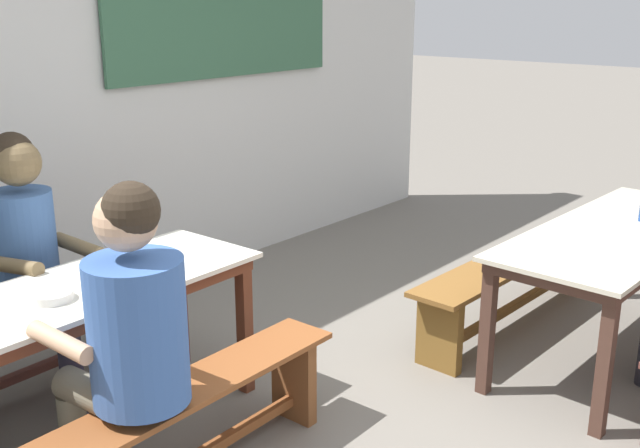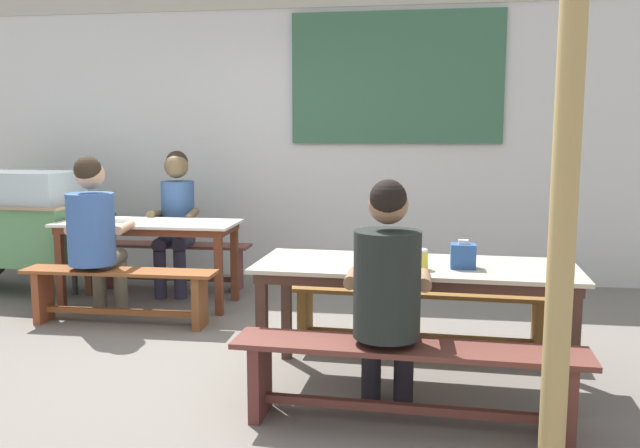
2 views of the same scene
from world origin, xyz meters
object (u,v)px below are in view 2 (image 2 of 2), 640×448
person_near_front (387,287)px  condiment_jar (419,259)px  wooden_support_post (563,214)px  person_left_back_turned (94,228)px  bench_near_front (407,371)px  food_cart (9,220)px  bench_far_front (120,289)px  dining_table_far (148,231)px  soup_bowl (122,220)px  bench_near_back (418,308)px  person_center_facing (176,212)px  bench_far_back (175,259)px  tissue_box (463,256)px  dining_table_near (415,276)px

person_near_front → condiment_jar: person_near_front is taller
condiment_jar → wooden_support_post: size_ratio=0.05×
person_left_back_turned → person_near_front: bearing=-32.0°
bench_near_front → food_cart: (-3.74, 2.36, 0.38)m
bench_far_front → person_near_front: size_ratio=1.20×
food_cart → condiment_jar: 4.24m
dining_table_far → condiment_jar: bearing=-35.2°
food_cart → soup_bowl: food_cart is taller
bench_near_back → person_left_back_turned: size_ratio=1.39×
bench_near_back → condiment_jar: (0.00, -0.75, 0.48)m
bench_near_front → person_center_facing: bearing=130.2°
bench_near_back → condiment_jar: condiment_jar is taller
bench_far_front → soup_bowl: bearing=111.8°
person_left_back_turned → soup_bowl: bearing=90.7°
bench_far_front → wooden_support_post: bearing=-31.9°
bench_far_back → tissue_box: (2.56, -2.16, 0.51)m
person_near_front → condiment_jar: bearing=68.5°
bench_near_back → person_center_facing: (-2.25, 1.41, 0.44)m
dining_table_near → soup_bowl: size_ratio=10.66×
condiment_jar → dining_table_near: bearing=100.0°
bench_far_back → dining_table_near: bearing=-42.4°
tissue_box → dining_table_far: bearing=148.6°
bench_far_front → bench_near_back: 2.31m
soup_bowl → person_near_front: bearing=-39.9°
dining_table_near → dining_table_far: bearing=146.9°
bench_near_back → food_cart: food_cart is taller
bench_far_front → wooden_support_post: (2.90, -1.80, 0.86)m
wooden_support_post → person_left_back_turned: bearing=149.3°
dining_table_near → food_cart: 4.16m
person_near_front → wooden_support_post: bearing=-26.7°
food_cart → bench_near_front: bearing=-32.2°
person_left_back_turned → condiment_jar: person_left_back_turned is taller
bench_far_front → dining_table_near: bearing=-21.2°
dining_table_near → wooden_support_post: bearing=-55.7°
person_left_back_turned → condiment_jar: bearing=-23.1°
dining_table_far → wooden_support_post: size_ratio=0.67×
dining_table_near → bench_near_back: (0.02, 0.60, -0.36)m
person_left_back_turned → wooden_support_post: bearing=-30.7°
dining_table_far → person_center_facing: (0.05, 0.53, 0.10)m
person_center_facing → condiment_jar: (2.26, -2.16, 0.04)m
dining_table_far → condiment_jar: size_ratio=13.46×
bench_near_front → wooden_support_post: 1.12m
dining_table_near → condiment_jar: size_ratio=16.34×
food_cart → person_center_facing: size_ratio=1.41×
wooden_support_post → person_near_front: bearing=153.3°
dining_table_near → bench_near_back: dining_table_near is taller
dining_table_far → bench_near_front: (2.26, -2.09, -0.34)m
person_near_front → soup_bowl: (-2.36, 1.98, 0.03)m
soup_bowl → wooden_support_post: (3.12, -2.36, 0.40)m
bench_far_front → bench_near_front: same height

